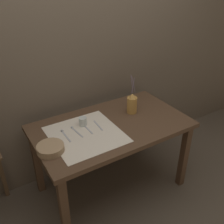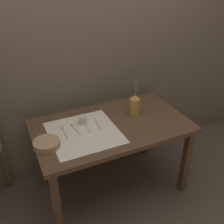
# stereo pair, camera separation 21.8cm
# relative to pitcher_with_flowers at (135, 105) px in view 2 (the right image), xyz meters

# --- Properties ---
(ground_plane) EXTENTS (12.00, 12.00, 0.00)m
(ground_plane) POSITION_rel_pitcher_with_flowers_xyz_m (-0.27, -0.08, -0.81)
(ground_plane) COLOR brown
(stone_wall_back) EXTENTS (7.00, 0.06, 2.40)m
(stone_wall_back) POSITION_rel_pitcher_with_flowers_xyz_m (-0.27, 0.42, 0.39)
(stone_wall_back) COLOR brown
(stone_wall_back) RESTS_ON ground_plane
(wooden_table) EXTENTS (1.33, 0.77, 0.73)m
(wooden_table) POSITION_rel_pitcher_with_flowers_xyz_m (-0.27, -0.08, -0.18)
(wooden_table) COLOR #4C3523
(wooden_table) RESTS_ON ground_plane
(linen_cloth) EXTENTS (0.55, 0.56, 0.00)m
(linen_cloth) POSITION_rel_pitcher_with_flowers_xyz_m (-0.52, -0.10, -0.09)
(linen_cloth) COLOR beige
(linen_cloth) RESTS_ON wooden_table
(pitcher_with_flowers) EXTENTS (0.09, 0.09, 0.37)m
(pitcher_with_flowers) POSITION_rel_pitcher_with_flowers_xyz_m (0.00, 0.00, 0.00)
(pitcher_with_flowers) COLOR #B7843D
(pitcher_with_flowers) RESTS_ON wooden_table
(wooden_bowl) EXTENTS (0.20, 0.20, 0.05)m
(wooden_bowl) POSITION_rel_pitcher_with_flowers_xyz_m (-0.84, -0.16, -0.06)
(wooden_bowl) COLOR #9E7F5B
(wooden_bowl) RESTS_ON wooden_table
(glass_tumbler_near) EXTENTS (0.07, 0.07, 0.07)m
(glass_tumbler_near) POSITION_rel_pitcher_with_flowers_xyz_m (-0.48, 0.03, -0.05)
(glass_tumbler_near) COLOR silver
(glass_tumbler_near) RESTS_ON wooden_table
(spoon_outer) EXTENTS (0.02, 0.18, 0.02)m
(spoon_outer) POSITION_rel_pitcher_with_flowers_xyz_m (-0.67, 0.01, -0.08)
(spoon_outer) COLOR #A8A8AD
(spoon_outer) RESTS_ON wooden_table
(spoon_inner) EXTENTS (0.04, 0.18, 0.02)m
(spoon_inner) POSITION_rel_pitcher_with_flowers_xyz_m (-0.58, 0.01, -0.08)
(spoon_inner) COLOR #A8A8AD
(spoon_inner) RESTS_ON wooden_table
(fork_inner) EXTENTS (0.01, 0.17, 0.00)m
(fork_inner) POSITION_rel_pitcher_with_flowers_xyz_m (-0.48, -0.04, -0.08)
(fork_inner) COLOR #A8A8AD
(fork_inner) RESTS_ON wooden_table
(fork_outer) EXTENTS (0.02, 0.17, 0.00)m
(fork_outer) POSITION_rel_pitcher_with_flowers_xyz_m (-0.38, -0.04, -0.08)
(fork_outer) COLOR #A8A8AD
(fork_outer) RESTS_ON wooden_table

